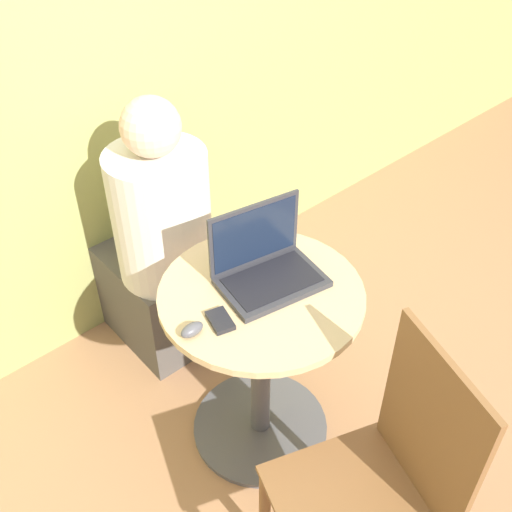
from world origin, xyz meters
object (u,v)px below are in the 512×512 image
(person_seated, at_px, (158,253))
(laptop, at_px, (266,265))
(cell_phone, at_px, (220,321))
(chair_empty, at_px, (378,489))

(person_seated, bearing_deg, laptop, -87.02)
(cell_phone, bearing_deg, person_seated, 72.73)
(laptop, bearing_deg, cell_phone, -166.35)
(laptop, bearing_deg, chair_empty, -105.57)
(laptop, relative_size, chair_empty, 0.38)
(person_seated, bearing_deg, chair_empty, -96.80)
(laptop, distance_m, chair_empty, 0.72)
(chair_empty, distance_m, person_seated, 1.24)
(cell_phone, xyz_separation_m, chair_empty, (0.06, -0.58, -0.24))
(cell_phone, distance_m, chair_empty, 0.63)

